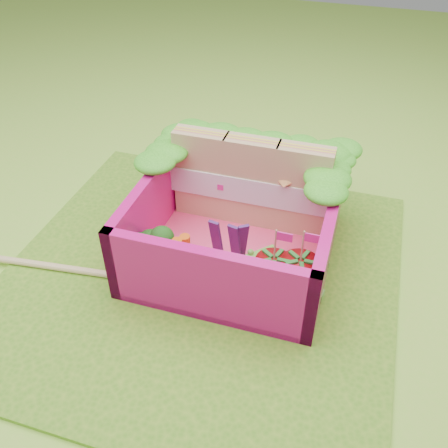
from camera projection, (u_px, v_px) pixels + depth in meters
name	position (u px, v px, depth m)	size (l,w,h in m)	color
ground	(200.00, 277.00, 3.42)	(14.00, 14.00, 0.00)	#96DC3E
placemat	(200.00, 275.00, 3.41)	(2.60, 2.60, 0.03)	#559622
bento_floor	(236.00, 251.00, 3.54)	(1.30, 1.30, 0.05)	#FF4174
bento_box	(236.00, 224.00, 3.38)	(1.30, 1.30, 0.55)	#DE1280
lettuce_ruffle	(256.00, 147.00, 3.52)	(1.43, 0.83, 0.11)	#2F981B
sandwich_stack	(251.00, 183.00, 3.58)	(1.23, 0.18, 0.68)	tan
broccoli	(149.00, 247.00, 3.27)	(0.34, 0.34, 0.25)	#63994A
carrot_sticks	(182.00, 253.00, 3.29)	(0.10, 0.13, 0.27)	#EA5013
purple_wedges	(231.00, 243.00, 3.28)	(0.24, 0.06, 0.38)	#3F1753
strawberry_left	(273.00, 272.00, 3.16)	(0.23, 0.23, 0.47)	red
strawberry_right	(299.00, 275.00, 3.14)	(0.24, 0.24, 0.48)	red
snap_peas	(276.00, 274.00, 3.28)	(0.63, 0.61, 0.05)	green
chopsticks	(43.00, 265.00, 3.43)	(2.31, 0.30, 0.04)	#E2C47C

